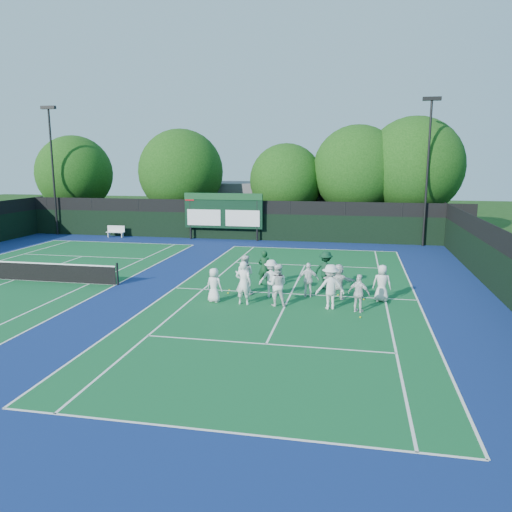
% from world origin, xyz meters
% --- Properties ---
extents(ground, '(120.00, 120.00, 0.00)m').
position_xyz_m(ground, '(0.00, 0.00, 0.00)').
color(ground, '#14350E').
rests_on(ground, ground).
extents(court_apron, '(34.00, 32.00, 0.01)m').
position_xyz_m(court_apron, '(-6.00, 1.00, 0.00)').
color(court_apron, navy).
rests_on(court_apron, ground).
extents(near_court, '(11.05, 23.85, 0.01)m').
position_xyz_m(near_court, '(0.00, 1.00, 0.01)').
color(near_court, '#115428').
rests_on(near_court, ground).
extents(left_court, '(11.05, 23.85, 0.01)m').
position_xyz_m(left_court, '(-14.00, 1.00, 0.01)').
color(left_court, '#115428').
rests_on(left_court, ground).
extents(back_fence, '(34.00, 0.08, 3.00)m').
position_xyz_m(back_fence, '(-6.00, 16.00, 1.36)').
color(back_fence, black).
rests_on(back_fence, ground).
extents(divider_fence_right, '(0.08, 32.00, 3.00)m').
position_xyz_m(divider_fence_right, '(9.00, 1.00, 1.36)').
color(divider_fence_right, black).
rests_on(divider_fence_right, ground).
extents(scoreboard, '(6.00, 0.21, 3.55)m').
position_xyz_m(scoreboard, '(-7.01, 15.59, 2.19)').
color(scoreboard, black).
rests_on(scoreboard, ground).
extents(clubhouse, '(18.00, 6.00, 4.00)m').
position_xyz_m(clubhouse, '(-2.00, 24.00, 2.00)').
color(clubhouse, '#5D5D62').
rests_on(clubhouse, ground).
extents(light_pole_left, '(1.20, 0.30, 10.12)m').
position_xyz_m(light_pole_left, '(-21.00, 15.70, 6.30)').
color(light_pole_left, black).
rests_on(light_pole_left, ground).
extents(light_pole_right, '(1.20, 0.30, 10.12)m').
position_xyz_m(light_pole_right, '(7.50, 15.70, 6.30)').
color(light_pole_right, black).
rests_on(light_pole_right, ground).
extents(tennis_net, '(11.30, 0.10, 1.10)m').
position_xyz_m(tennis_net, '(-14.00, 1.00, 0.49)').
color(tennis_net, black).
rests_on(tennis_net, ground).
extents(bench, '(1.44, 0.41, 0.91)m').
position_xyz_m(bench, '(-15.70, 15.37, 0.49)').
color(bench, white).
rests_on(bench, ground).
extents(tree_a, '(6.53, 6.53, 8.10)m').
position_xyz_m(tree_a, '(-21.27, 19.58, 4.66)').
color(tree_a, black).
rests_on(tree_a, ground).
extents(tree_b, '(7.02, 7.02, 8.53)m').
position_xyz_m(tree_b, '(-11.50, 19.58, 4.84)').
color(tree_b, black).
rests_on(tree_b, ground).
extents(tree_c, '(5.83, 5.83, 7.31)m').
position_xyz_m(tree_c, '(-2.64, 19.58, 4.24)').
color(tree_c, black).
rests_on(tree_c, ground).
extents(tree_d, '(6.89, 6.89, 8.68)m').
position_xyz_m(tree_d, '(2.93, 19.58, 5.05)').
color(tree_d, black).
rests_on(tree_d, ground).
extents(tree_e, '(7.49, 7.49, 9.25)m').
position_xyz_m(tree_e, '(7.14, 19.58, 5.31)').
color(tree_e, black).
rests_on(tree_e, ground).
extents(tennis_ball_0, '(0.07, 0.07, 0.07)m').
position_xyz_m(tennis_ball_0, '(-2.79, 0.50, 0.03)').
color(tennis_ball_0, '#C4C717').
rests_on(tennis_ball_0, ground).
extents(tennis_ball_1, '(0.07, 0.07, 0.07)m').
position_xyz_m(tennis_ball_1, '(3.21, 0.62, 0.03)').
color(tennis_ball_1, '#C4C717').
rests_on(tennis_ball_1, ground).
extents(tennis_ball_2, '(0.07, 0.07, 0.07)m').
position_xyz_m(tennis_ball_2, '(3.04, -1.96, 0.03)').
color(tennis_ball_2, '#C4C717').
rests_on(tennis_ball_2, ground).
extents(tennis_ball_3, '(0.07, 0.07, 0.07)m').
position_xyz_m(tennis_ball_3, '(-2.88, 1.04, 0.03)').
color(tennis_ball_3, '#C4C717').
rests_on(tennis_ball_3, ground).
extents(tennis_ball_5, '(0.07, 0.07, 0.07)m').
position_xyz_m(tennis_ball_5, '(2.09, 1.13, 0.03)').
color(tennis_ball_5, '#C4C717').
rests_on(tennis_ball_5, ground).
extents(player_front_0, '(0.82, 0.65, 1.47)m').
position_xyz_m(player_front_0, '(-3.04, -0.89, 0.74)').
color(player_front_0, white).
rests_on(player_front_0, ground).
extents(player_front_1, '(0.70, 0.48, 1.84)m').
position_xyz_m(player_front_1, '(-1.74, -1.02, 0.92)').
color(player_front_1, white).
rests_on(player_front_1, ground).
extents(player_front_2, '(0.90, 0.72, 1.76)m').
position_xyz_m(player_front_2, '(-0.34, -0.93, 0.88)').
color(player_front_2, white).
rests_on(player_front_2, ground).
extents(player_front_3, '(1.33, 0.99, 1.83)m').
position_xyz_m(player_front_3, '(1.83, -0.96, 0.92)').
color(player_front_3, white).
rests_on(player_front_3, ground).
extents(player_front_4, '(0.97, 0.69, 1.53)m').
position_xyz_m(player_front_4, '(2.97, -1.21, 0.77)').
color(player_front_4, white).
rests_on(player_front_4, ground).
extents(player_back_0, '(0.94, 0.77, 1.79)m').
position_xyz_m(player_back_0, '(-2.05, 0.61, 0.90)').
color(player_back_0, silver).
rests_on(player_back_0, ground).
extents(player_back_1, '(1.14, 0.73, 1.67)m').
position_xyz_m(player_back_1, '(-0.80, 0.35, 0.84)').
color(player_back_1, silver).
rests_on(player_back_1, ground).
extents(player_back_2, '(0.93, 0.46, 1.53)m').
position_xyz_m(player_back_2, '(0.81, 0.68, 0.77)').
color(player_back_2, white).
rests_on(player_back_2, ground).
extents(player_back_3, '(1.51, 0.75, 1.56)m').
position_xyz_m(player_back_3, '(2.10, 0.58, 0.78)').
color(player_back_3, silver).
rests_on(player_back_3, ground).
extents(player_back_4, '(0.81, 0.56, 1.59)m').
position_xyz_m(player_back_4, '(3.93, 0.59, 0.80)').
color(player_back_4, silver).
rests_on(player_back_4, ground).
extents(coach_left, '(0.64, 0.44, 1.71)m').
position_xyz_m(coach_left, '(-1.47, 2.38, 0.85)').
color(coach_left, '#103A1D').
rests_on(coach_left, ground).
extents(coach_right, '(1.32, 1.05, 1.79)m').
position_xyz_m(coach_right, '(1.46, 2.22, 0.90)').
color(coach_right, '#0E351F').
rests_on(coach_right, ground).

